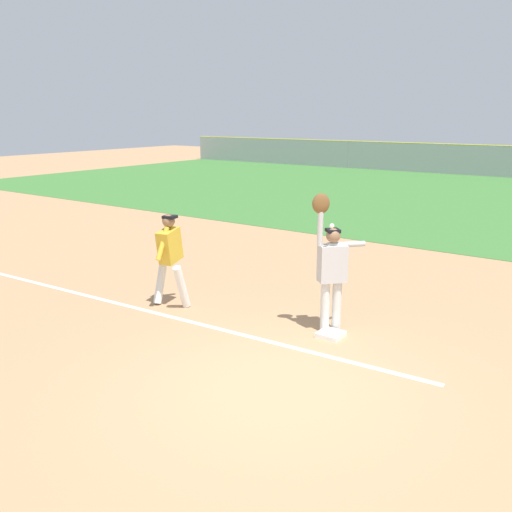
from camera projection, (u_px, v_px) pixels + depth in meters
name	position (u px, v px, depth m)	size (l,w,h in m)	color
ground_plane	(277.00, 388.00, 7.18)	(82.38, 82.38, 0.00)	tan
chalk_foul_line	(119.00, 304.00, 10.38)	(12.00, 0.10, 0.01)	white
first_base	(331.00, 334.00, 8.83)	(0.38, 0.38, 0.08)	white
fielder	(331.00, 265.00, 8.81)	(0.69, 0.73, 2.28)	silver
runner	(170.00, 254.00, 10.03)	(0.81, 0.84, 1.72)	white
baseball	(332.00, 226.00, 8.44)	(0.07, 0.07, 0.07)	white
parked_car_tan	(373.00, 155.00, 38.76)	(4.52, 2.36, 1.25)	tan
parked_car_green	(460.00, 159.00, 34.85)	(4.48, 2.28, 1.25)	#1E6B33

